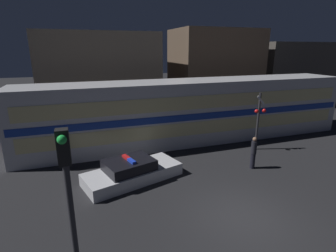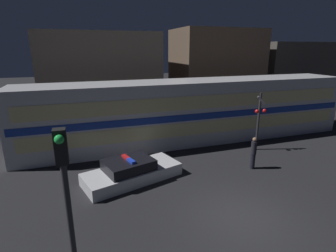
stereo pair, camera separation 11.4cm
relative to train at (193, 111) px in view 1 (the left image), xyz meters
name	(u,v)px [view 1 (the left image)]	position (x,y,z in m)	size (l,w,h in m)	color
ground_plane	(242,217)	(-1.87, -8.92, -2.11)	(120.00, 120.00, 0.00)	black
train	(193,111)	(0.00, 0.00, 0.00)	(22.76, 3.21, 4.21)	silver
police_car	(132,172)	(-5.27, -4.55, -1.66)	(5.08, 3.16, 1.21)	silver
pedestrian	(253,152)	(1.17, -5.35, -1.19)	(0.30, 0.30, 1.78)	black
crossing_signal_near	(259,118)	(3.09, -3.10, -0.01)	(0.79, 0.33, 3.67)	#2D2D33
traffic_light_corner	(68,188)	(-7.87, -9.80, 0.78)	(0.30, 0.46, 4.43)	#2D2D33
building_left	(100,77)	(-5.47, 8.08, 1.68)	(9.80, 6.22, 7.58)	#726656
building_center	(214,71)	(5.83, 7.75, 1.93)	(8.20, 5.55, 8.06)	brown
building_right	(291,74)	(15.97, 8.07, 1.36)	(8.86, 4.20, 6.93)	#47423D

